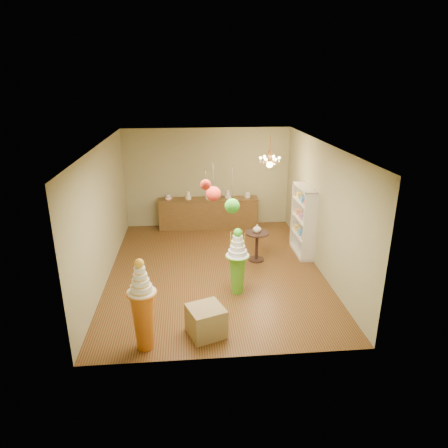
{
  "coord_description": "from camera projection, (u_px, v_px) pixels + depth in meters",
  "views": [
    {
      "loc": [
        -0.57,
        -8.67,
        4.32
      ],
      "look_at": [
        0.21,
        0.0,
        1.17
      ],
      "focal_mm": 32.0,
      "sensor_mm": 36.0,
      "label": 1
    }
  ],
  "objects": [
    {
      "name": "pedestal_orange",
      "position": [
        143.0,
        313.0,
        6.62
      ],
      "size": [
        0.6,
        0.6,
        1.66
      ],
      "rotation": [
        0.0,
        0.0,
        -0.33
      ],
      "color": "#C86617",
      "rests_on": "floor"
    },
    {
      "name": "sideboard",
      "position": [
        208.0,
        212.0,
        12.25
      ],
      "size": [
        3.04,
        0.54,
        1.16
      ],
      "color": "brown",
      "rests_on": "floor"
    },
    {
      "name": "wall_back",
      "position": [
        207.0,
        178.0,
        12.17
      ],
      "size": [
        5.0,
        0.04,
        3.0
      ],
      "primitive_type": "cube",
      "color": "#949065",
      "rests_on": "ground"
    },
    {
      "name": "pedestal_green",
      "position": [
        237.0,
        266.0,
        8.4
      ],
      "size": [
        0.57,
        0.57,
        1.47
      ],
      "rotation": [
        0.0,
        0.0,
        0.22
      ],
      "color": "#56A825",
      "rests_on": "floor"
    },
    {
      "name": "round_table",
      "position": [
        257.0,
        242.0,
        9.98
      ],
      "size": [
        0.71,
        0.71,
        0.76
      ],
      "rotation": [
        0.0,
        0.0,
        0.22
      ],
      "color": "black",
      "rests_on": "floor"
    },
    {
      "name": "wall_front",
      "position": [
        229.0,
        276.0,
        6.08
      ],
      "size": [
        5.0,
        0.04,
        3.0
      ],
      "primitive_type": "cube",
      "color": "#949065",
      "rests_on": "ground"
    },
    {
      "name": "pom_red_right",
      "position": [
        206.0,
        185.0,
        6.44
      ],
      "size": [
        0.17,
        0.17,
        0.36
      ],
      "color": "#3D322C",
      "rests_on": "ceiling"
    },
    {
      "name": "vase",
      "position": [
        257.0,
        228.0,
        9.85
      ],
      "size": [
        0.27,
        0.27,
        0.21
      ],
      "primitive_type": "imported",
      "rotation": [
        0.0,
        0.0,
        -0.42
      ],
      "color": "beige",
      "rests_on": "round_table"
    },
    {
      "name": "wall_left",
      "position": [
        103.0,
        214.0,
        8.91
      ],
      "size": [
        0.04,
        6.5,
        3.0
      ],
      "primitive_type": "cube",
      "color": "#949065",
      "rests_on": "ground"
    },
    {
      "name": "chandelier",
      "position": [
        270.0,
        162.0,
        10.34
      ],
      "size": [
        0.6,
        0.6,
        0.85
      ],
      "rotation": [
        0.0,
        0.0,
        -0.08
      ],
      "color": "#E68D51",
      "rests_on": "ceiling"
    },
    {
      "name": "pom_red_left",
      "position": [
        213.0,
        194.0,
        7.28
      ],
      "size": [
        0.27,
        0.27,
        0.78
      ],
      "color": "#3D322C",
      "rests_on": "ceiling"
    },
    {
      "name": "pom_green_mid",
      "position": [
        232.0,
        206.0,
        6.86
      ],
      "size": [
        0.26,
        0.26,
        0.85
      ],
      "color": "#3D322C",
      "rests_on": "ceiling"
    },
    {
      "name": "ceiling",
      "position": [
        214.0,
        145.0,
        8.61
      ],
      "size": [
        6.5,
        6.5,
        0.0
      ],
      "primitive_type": "plane",
      "rotation": [
        3.14,
        0.0,
        0.0
      ],
      "color": "white",
      "rests_on": "ground"
    },
    {
      "name": "shelving_unit",
      "position": [
        303.0,
        221.0,
        10.28
      ],
      "size": [
        0.33,
        1.2,
        1.8
      ],
      "color": "beige",
      "rests_on": "floor"
    },
    {
      "name": "burlap_riser",
      "position": [
        206.0,
        321.0,
        7.11
      ],
      "size": [
        0.77,
        0.77,
        0.54
      ],
      "primitive_type": "cube",
      "rotation": [
        0.0,
        0.0,
        0.35
      ],
      "color": "#907A4E",
      "rests_on": "floor"
    },
    {
      "name": "floor",
      "position": [
        215.0,
        270.0,
        9.64
      ],
      "size": [
        6.5,
        6.5,
        0.0
      ],
      "primitive_type": "plane",
      "color": "#533416",
      "rests_on": "ground"
    },
    {
      "name": "wall_right",
      "position": [
        321.0,
        208.0,
        9.34
      ],
      "size": [
        0.04,
        6.5,
        3.0
      ],
      "primitive_type": "cube",
      "color": "#949065",
      "rests_on": "ground"
    }
  ]
}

